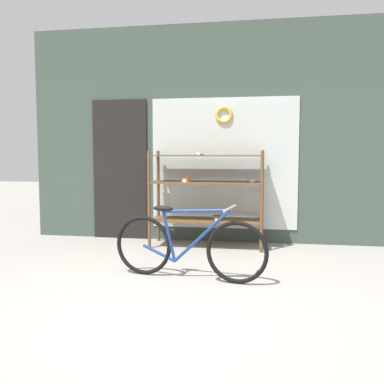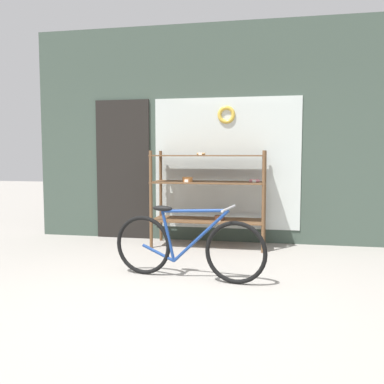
% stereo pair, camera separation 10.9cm
% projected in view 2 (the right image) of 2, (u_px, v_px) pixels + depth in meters
% --- Properties ---
extents(ground_plane, '(30.00, 30.00, 0.00)m').
position_uv_depth(ground_plane, '(163.00, 307.00, 3.60)').
color(ground_plane, gray).
extents(storefront_facade, '(5.47, 0.13, 3.17)m').
position_uv_depth(storefront_facade, '(210.00, 136.00, 6.27)').
color(storefront_facade, '#3D4C42').
rests_on(storefront_facade, ground_plane).
extents(display_case, '(1.56, 0.56, 1.34)m').
position_uv_depth(display_case, '(209.00, 188.00, 5.92)').
color(display_case, brown).
rests_on(display_case, ground_plane).
extents(bicycle, '(1.64, 0.46, 0.76)m').
position_uv_depth(bicycle, '(187.00, 246.00, 4.40)').
color(bicycle, black).
rests_on(bicycle, ground_plane).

